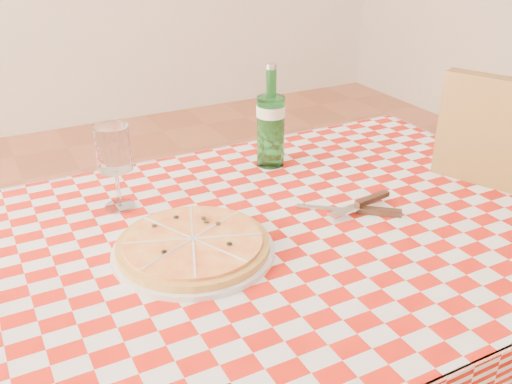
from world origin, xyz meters
TOP-DOWN VIEW (x-y plane):
  - dining_table at (0.00, 0.00)m, footprint 1.20×0.80m
  - tablecloth at (0.00, 0.00)m, footprint 1.30×0.90m
  - pizza_plate at (-0.18, -0.00)m, footprint 0.40×0.40m
  - water_bottle at (0.14, 0.29)m, footprint 0.09×0.09m
  - wine_glass at (-0.25, 0.24)m, footprint 0.07×0.07m
  - cutlery at (0.18, -0.01)m, footprint 0.26×0.23m

SIDE VIEW (x-z plane):
  - dining_table at x=0.00m, z-range 0.28..1.03m
  - tablecloth at x=0.00m, z-range 0.75..0.76m
  - cutlery at x=0.18m, z-range 0.76..0.78m
  - pizza_plate at x=-0.18m, z-range 0.76..0.80m
  - wine_glass at x=-0.25m, z-range 0.76..0.94m
  - water_bottle at x=0.14m, z-range 0.76..1.01m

